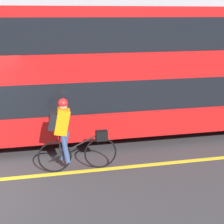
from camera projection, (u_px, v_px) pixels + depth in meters
The scene contains 3 objects.
sidewalk_curb at pixel (1, 105), 11.83m from camera, with size 60.00×2.49×0.11m.
bus at pixel (165, 65), 8.92m from camera, with size 11.01×2.52×3.54m.
cyclist_on_bike at pixel (69, 133), 6.75m from camera, with size 1.76×0.32×1.69m.
Camera 1 is at (1.87, -6.44, 3.37)m, focal length 50.00 mm.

